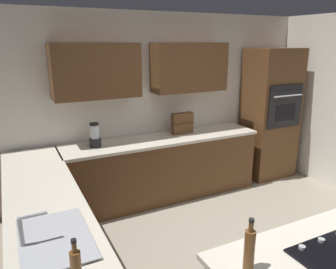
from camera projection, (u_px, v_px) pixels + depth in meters
The scene contains 12 objects.
ground_plane at pixel (244, 262), 3.40m from camera, with size 14.00×14.00×0.00m, color #9E937F.
wall_back at pixel (155, 96), 4.73m from camera, with size 6.00×0.44×2.60m.
lower_cabinets_back at pixel (163, 169), 4.72m from camera, with size 2.80×0.60×0.86m, color brown.
countertop_back at pixel (163, 139), 4.59m from camera, with size 2.84×0.64×0.04m, color silver.
lower_cabinets_side at pixel (48, 244), 2.97m from camera, with size 0.60×2.90×0.86m, color brown.
countertop_side at pixel (43, 199), 2.85m from camera, with size 0.64×2.94×0.04m, color silver.
wall_oven at pixel (270, 114), 5.38m from camera, with size 0.80×0.66×2.10m.
sink_unit at pixel (54, 238), 2.21m from camera, with size 0.46×0.70×0.23m.
blender at pixel (95, 137), 4.16m from camera, with size 0.15×0.15×0.31m.
spice_rack at pixel (182, 123), 4.76m from camera, with size 0.32×0.11×0.31m.
dish_soap_bottle at pixel (76, 266), 1.80m from camera, with size 0.06×0.06×0.28m.
oil_bottle at pixel (249, 249), 1.90m from camera, with size 0.06×0.06×0.34m.
Camera 1 is at (2.00, 2.25, 2.20)m, focal length 35.05 mm.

